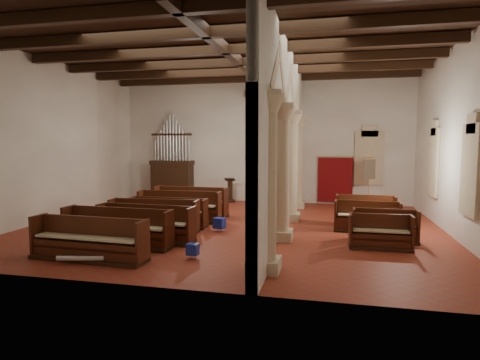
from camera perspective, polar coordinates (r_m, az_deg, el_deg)
name	(u,v)px	position (r m, az deg, el deg)	size (l,w,h in m)	color
floor	(234,227)	(14.08, -0.93, -6.65)	(14.00, 14.00, 0.00)	maroon
ceiling	(233,50)	(14.09, -0.97, 17.95)	(14.00, 14.00, 0.00)	#311C10
wall_back	(262,141)	(19.64, 3.18, 5.62)	(14.00, 0.02, 6.00)	white
wall_front	(162,140)	(8.05, -11.06, 5.60)	(14.00, 0.02, 6.00)	white
wall_left	(54,140)	(16.84, -24.89, 5.12)	(0.02, 12.00, 6.00)	white
wall_right	(457,140)	(13.90, 28.49, 4.98)	(0.02, 12.00, 6.00)	white
ceiling_beams	(233,56)	(14.05, -0.97, 17.23)	(13.80, 11.80, 0.30)	black
arcade	(286,123)	(13.46, 6.59, 8.01)	(0.90, 11.90, 6.00)	beige
window_right_a	(472,170)	(12.48, 30.10, 1.23)	(0.03, 1.00, 2.20)	#2E6856
window_right_b	(434,162)	(16.33, 25.91, 2.27)	(0.03, 1.00, 2.20)	#2E6856
window_back	(369,158)	(19.45, 17.86, 3.01)	(1.00, 0.03, 2.20)	#2E6856
pipe_organ	(172,173)	(20.46, -9.62, 0.98)	(2.10, 0.85, 4.40)	black
lectern	(230,192)	(19.60, -1.42, -1.69)	(0.51, 0.52, 1.21)	#392512
dossal_curtain	(335,180)	(19.38, 13.37, 0.05)	(1.80, 0.07, 2.17)	maroon
processional_banner	(369,192)	(17.98, 17.81, -1.67)	(0.50, 0.64, 2.38)	black
hymnal_box_a	(193,249)	(10.38, -6.75, -9.76)	(0.29, 0.23, 0.29)	#151895
hymnal_box_b	(184,232)	(12.35, -7.94, -7.30)	(0.28, 0.23, 0.28)	navy
hymnal_box_c	(219,223)	(13.33, -2.95, -6.14)	(0.35, 0.29, 0.35)	navy
tube_heater_a	(80,258)	(10.58, -21.76, -10.30)	(0.11, 0.11, 1.14)	silver
tube_heater_b	(71,249)	(11.55, -22.84, -9.02)	(0.10, 0.10, 1.01)	silver
nave_pew_0	(89,246)	(10.87, -20.69, -8.79)	(3.10, 0.87, 1.07)	black
nave_pew_1	(117,234)	(11.97, -17.07, -7.33)	(3.29, 0.86, 1.09)	black
nave_pew_2	(146,229)	(12.33, -13.27, -6.86)	(3.02, 0.87, 1.09)	black
nave_pew_3	(154,221)	(13.53, -12.10, -5.75)	(2.98, 0.90, 1.07)	black
nave_pew_4	(168,217)	(14.28, -10.16, -5.21)	(2.77, 0.69, 1.00)	black
nave_pew_5	(180,212)	(15.03, -8.59, -4.47)	(3.09, 0.95, 1.14)	black
nave_pew_6	(191,206)	(16.09, -7.02, -3.76)	(2.98, 0.85, 1.15)	black
aisle_pew_0	(380,237)	(11.87, 19.32, -7.69)	(1.69, 0.66, 0.96)	black
aisle_pew_1	(385,231)	(12.76, 19.90, -6.79)	(1.88, 0.66, 0.96)	black
aisle_pew_2	(367,222)	(13.87, 17.61, -5.67)	(2.13, 0.81, 1.01)	black
aisle_pew_3	(365,216)	(14.62, 17.37, -4.96)	(1.99, 0.74, 1.10)	black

